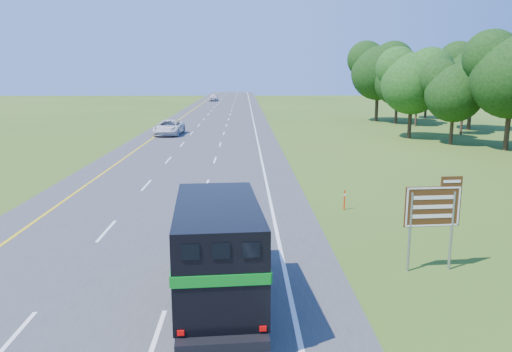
# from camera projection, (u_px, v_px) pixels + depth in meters

# --- Properties ---
(road) EXTENTS (15.00, 260.00, 0.04)m
(road) POSITION_uv_depth(u_px,v_px,m) (210.00, 131.00, 59.72)
(road) COLOR #38383A
(road) RESTS_ON ground
(lane_markings) EXTENTS (11.15, 260.00, 0.01)m
(lane_markings) POSITION_uv_depth(u_px,v_px,m) (210.00, 130.00, 59.72)
(lane_markings) COLOR yellow
(lane_markings) RESTS_ON road
(horse_truck) EXTENTS (2.80, 7.36, 3.19)m
(horse_truck) POSITION_uv_depth(u_px,v_px,m) (217.00, 248.00, 14.36)
(horse_truck) COLOR black
(horse_truck) RESTS_ON road
(white_suv) EXTENTS (3.05, 6.06, 1.64)m
(white_suv) POSITION_uv_depth(u_px,v_px,m) (169.00, 127.00, 55.20)
(white_suv) COLOR silver
(white_suv) RESTS_ON road
(far_car) EXTENTS (2.12, 5.23, 1.78)m
(far_car) POSITION_uv_depth(u_px,v_px,m) (213.00, 97.00, 124.56)
(far_car) COLOR silver
(far_car) RESTS_ON road
(exit_sign) EXTENTS (1.95, 0.21, 3.31)m
(exit_sign) POSITION_uv_depth(u_px,v_px,m) (433.00, 210.00, 16.85)
(exit_sign) COLOR gray
(exit_sign) RESTS_ON ground
(delineator) EXTENTS (0.08, 0.05, 1.00)m
(delineator) POSITION_uv_depth(u_px,v_px,m) (344.00, 199.00, 24.87)
(delineator) COLOR red
(delineator) RESTS_ON ground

